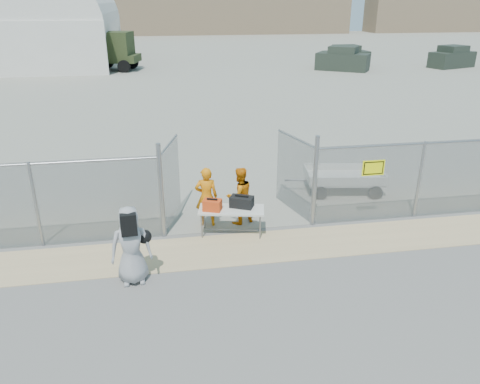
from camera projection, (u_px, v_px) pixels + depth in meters
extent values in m
plane|color=#5A5A5A|center=(255.00, 269.00, 10.65)|extent=(160.00, 160.00, 0.00)
cube|color=gray|center=(175.00, 58.00, 48.91)|extent=(160.00, 80.00, 0.01)
cube|color=tan|center=(247.00, 248.00, 11.56)|extent=(44.00, 1.60, 0.01)
cube|color=#DE4315|center=(212.00, 205.00, 11.89)|extent=(0.53, 0.45, 0.28)
cube|color=black|center=(242.00, 202.00, 12.08)|extent=(0.68, 0.57, 0.28)
imported|color=orange|center=(206.00, 197.00, 12.44)|extent=(0.64, 0.45, 1.66)
imported|color=orange|center=(240.00, 196.00, 12.60)|extent=(0.94, 0.85, 1.60)
imported|color=gray|center=(131.00, 245.00, 9.89)|extent=(0.90, 0.63, 1.76)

